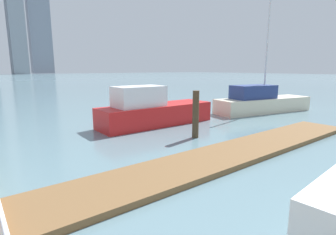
# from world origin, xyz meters

# --- Properties ---
(ground_plane) EXTENTS (300.00, 300.00, 0.00)m
(ground_plane) POSITION_xyz_m (0.00, 20.00, 0.00)
(ground_plane) COLOR slate
(floating_dock) EXTENTS (14.88, 2.00, 0.18)m
(floating_dock) POSITION_xyz_m (3.94, 10.54, 0.09)
(floating_dock) COLOR brown
(floating_dock) RESTS_ON ground_plane
(dock_piling_0) EXTENTS (0.29, 0.29, 2.12)m
(dock_piling_0) POSITION_xyz_m (4.66, 13.18, 1.06)
(dock_piling_0) COLOR #473826
(dock_piling_0) RESTS_ON ground_plane
(moored_boat_0) EXTENTS (7.71, 3.32, 7.92)m
(moored_boat_0) POSITION_xyz_m (13.18, 15.41, 0.75)
(moored_boat_0) COLOR beige
(moored_boat_0) RESTS_ON ground_plane
(moored_boat_3) EXTENTS (6.59, 1.94, 2.17)m
(moored_boat_3) POSITION_xyz_m (4.65, 16.55, 0.81)
(moored_boat_3) COLOR red
(moored_boat_3) RESTS_ON ground_plane
(skyline_tower_4) EXTENTS (7.93, 8.55, 66.22)m
(skyline_tower_4) POSITION_xyz_m (21.12, 167.25, 33.11)
(skyline_tower_4) COLOR #8C939E
(skyline_tower_4) RESTS_ON ground_plane
(skyline_tower_5) EXTENTS (12.05, 7.61, 78.84)m
(skyline_tower_5) POSITION_xyz_m (35.62, 181.86, 39.42)
(skyline_tower_5) COLOR gray
(skyline_tower_5) RESTS_ON ground_plane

